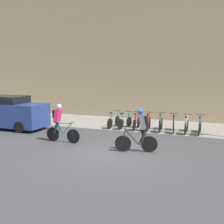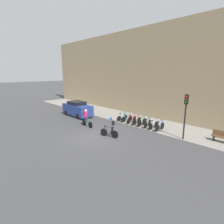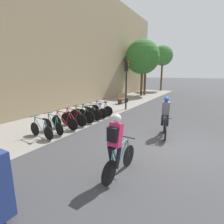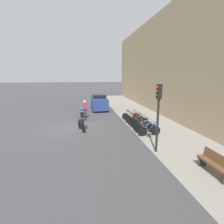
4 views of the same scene
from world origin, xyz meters
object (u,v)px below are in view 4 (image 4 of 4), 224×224
(cyclist_pink, at_px, (85,109))
(traffic_light_pole, at_px, (158,106))
(parked_bike_5, at_px, (142,125))
(bench, at_px, (215,164))
(parked_car, at_px, (99,102))
(parked_bike_4, at_px, (140,122))
(parked_bike_7, at_px, (149,130))
(parked_bike_0, at_px, (130,115))
(parked_bike_6, at_px, (146,128))
(parked_bike_2, at_px, (134,119))
(cyclist_grey, at_px, (82,119))
(parked_bike_1, at_px, (132,117))
(parked_bike_3, at_px, (137,120))

(cyclist_pink, distance_m, traffic_light_pole, 9.26)
(parked_bike_5, distance_m, bench, 6.49)
(bench, bearing_deg, parked_car, -167.49)
(bench, bearing_deg, parked_bike_5, -171.76)
(parked_bike_4, height_order, parked_bike_7, parked_bike_4)
(parked_bike_0, relative_size, parked_bike_5, 0.98)
(parked_car, bearing_deg, parked_bike_5, 15.54)
(parked_bike_0, distance_m, parked_bike_4, 2.75)
(cyclist_pink, xyz_separation_m, parked_bike_7, (5.83, 4.27, -0.55))
(parked_car, bearing_deg, traffic_light_pole, 8.31)
(parked_bike_6, bearing_deg, cyclist_pink, -140.28)
(parked_bike_2, height_order, bench, parked_bike_2)
(cyclist_grey, xyz_separation_m, parked_bike_7, (1.84, 4.59, -0.55))
(parked_bike_1, height_order, parked_bike_7, parked_bike_7)
(parked_bike_1, height_order, parked_bike_5, parked_bike_5)
(parked_bike_3, distance_m, parked_bike_5, 1.38)
(parked_bike_5, height_order, parked_car, parked_car)
(parked_bike_1, distance_m, parked_bike_4, 2.07)
(parked_bike_0, height_order, parked_bike_4, parked_bike_4)
(parked_bike_4, relative_size, parked_bike_5, 1.01)
(cyclist_pink, bearing_deg, cyclist_grey, -4.58)
(parked_bike_1, distance_m, parked_bike_2, 0.69)
(parked_car, bearing_deg, parked_bike_7, 13.53)
(parked_bike_4, xyz_separation_m, traffic_light_pole, (4.59, -0.60, 2.13))
(cyclist_pink, bearing_deg, bench, 25.56)
(parked_bike_0, bearing_deg, parked_bike_5, 0.01)
(traffic_light_pole, height_order, parked_car, traffic_light_pole)
(parked_bike_2, xyz_separation_m, parked_bike_4, (1.38, 0.00, 0.02))
(parked_bike_4, xyz_separation_m, parked_bike_6, (1.38, -0.00, -0.02))
(parked_bike_2, bearing_deg, parked_car, -160.05)
(cyclist_pink, relative_size, parked_bike_7, 1.07)
(parked_bike_0, height_order, parked_bike_5, parked_bike_5)
(cyclist_grey, bearing_deg, parked_bike_6, 75.86)
(cyclist_grey, relative_size, parked_bike_2, 1.07)
(parked_car, bearing_deg, bench, 12.51)
(parked_bike_3, relative_size, parked_car, 0.37)
(cyclist_grey, bearing_deg, parked_car, 165.64)
(cyclist_pink, height_order, traffic_light_pole, traffic_light_pole)
(traffic_light_pole, bearing_deg, bench, 31.11)
(cyclist_grey, relative_size, parked_bike_7, 1.07)
(parked_bike_4, distance_m, traffic_light_pole, 5.09)
(parked_bike_2, bearing_deg, traffic_light_pole, -5.70)
(cyclist_pink, height_order, parked_car, parked_car)
(parked_bike_1, relative_size, parked_bike_5, 0.95)
(parked_car, bearing_deg, parked_bike_1, 22.02)
(parked_bike_2, relative_size, parked_bike_6, 1.00)
(parked_bike_1, height_order, parked_bike_3, parked_bike_3)
(bench, bearing_deg, traffic_light_pole, -148.89)
(parked_bike_3, bearing_deg, parked_bike_6, -0.05)
(parked_bike_4, bearing_deg, traffic_light_pole, -7.43)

